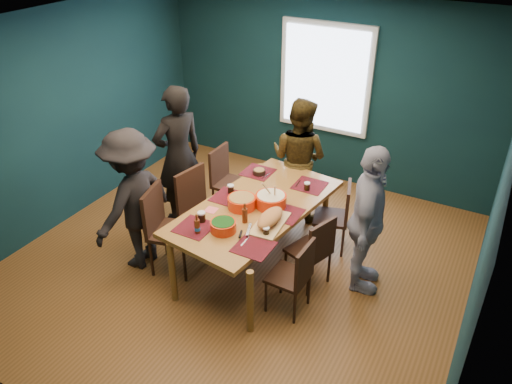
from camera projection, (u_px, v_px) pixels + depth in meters
room at (249, 150)px, 5.44m from camera, size 5.01×5.01×2.71m
dining_table at (256, 211)px, 5.56m from camera, size 1.33×2.24×0.80m
chair_left_far at (226, 176)px, 6.61m from camera, size 0.43×0.43×0.95m
chair_left_mid at (198, 204)px, 5.93m from camera, size 0.54×0.54×1.02m
chair_left_near at (164, 223)px, 5.57m from camera, size 0.57×0.57×1.03m
chair_right_far at (338, 212)px, 5.93m from camera, size 0.50×0.50×0.89m
chair_right_mid at (314, 248)px, 5.33m from camera, size 0.50×0.50×0.88m
chair_right_near at (296, 273)px, 5.00m from camera, size 0.40×0.40×0.86m
person_far_left at (179, 156)px, 6.32m from camera, size 0.68×0.79×1.84m
person_back at (299, 158)px, 6.49m from camera, size 0.85×0.69×1.63m
person_right at (367, 221)px, 5.17m from camera, size 0.61×1.06×1.69m
person_near_left at (133, 201)px, 5.54m from camera, size 0.68×1.12×1.68m
bowl_salad at (242, 202)px, 5.45m from camera, size 0.31×0.31×0.13m
bowl_dumpling at (271, 200)px, 5.47m from camera, size 0.34×0.34×0.32m
bowl_herbs at (223, 226)px, 5.07m from camera, size 0.27×0.27×0.12m
cutting_board at (270, 219)px, 5.16m from camera, size 0.35×0.68×0.15m
small_bowl at (259, 172)px, 6.12m from camera, size 0.16×0.16×0.07m
beer_bottle_a at (197, 226)px, 5.03m from camera, size 0.06×0.06×0.22m
beer_bottle_b at (245, 215)px, 5.19m from camera, size 0.06×0.06×0.23m
cola_glass_a at (202, 216)px, 5.21m from camera, size 0.08×0.08×0.12m
cola_glass_b at (266, 231)px, 5.01m from camera, size 0.07×0.07×0.09m
cola_glass_c at (307, 186)px, 5.78m from camera, size 0.07×0.07×0.10m
cola_glass_d at (231, 189)px, 5.72m from camera, size 0.08×0.08×0.11m
napkin_a at (285, 212)px, 5.39m from camera, size 0.20×0.20×0.00m
napkin_b at (211, 210)px, 5.44m from camera, size 0.14×0.14×0.00m
napkin_c at (256, 245)px, 4.89m from camera, size 0.17×0.17×0.00m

